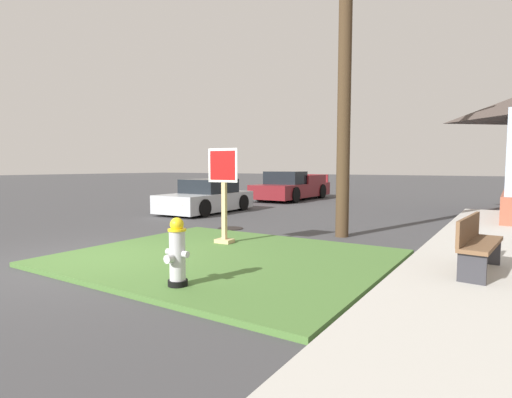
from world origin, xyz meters
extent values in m
plane|color=#3D3D3F|center=(0.00, 0.00, 0.00)|extent=(160.00, 160.00, 0.00)
cube|color=#477033|center=(1.92, 1.44, 0.04)|extent=(5.64, 4.85, 0.08)
cube|color=#B2AFA8|center=(5.94, 5.21, 0.06)|extent=(2.20, 15.09, 0.12)
cylinder|color=black|center=(2.49, -0.42, 0.12)|extent=(0.28, 0.27, 0.08)
cylinder|color=#BCBCC1|center=(2.49, -0.42, 0.50)|extent=(0.22, 0.22, 0.69)
cylinder|color=yellow|center=(2.49, -0.42, 0.86)|extent=(0.25, 0.25, 0.03)
sphere|color=yellow|center=(2.49, -0.42, 0.94)|extent=(0.19, 0.19, 0.19)
cube|color=yellow|center=(2.49, -0.42, 1.01)|extent=(0.04, 0.04, 0.04)
cylinder|color=#BCBCC1|center=(2.34, -0.42, 0.54)|extent=(0.08, 0.09, 0.09)
cylinder|color=#BCBCC1|center=(2.64, -0.42, 0.54)|extent=(0.08, 0.09, 0.09)
cylinder|color=#BCBCC1|center=(2.49, -0.58, 0.49)|extent=(0.12, 0.09, 0.12)
cube|color=tan|center=(1.13, 2.44, 1.07)|extent=(0.10, 0.10, 1.97)
cube|color=tan|center=(1.13, 2.44, 0.12)|extent=(0.38, 0.31, 0.08)
cube|color=white|center=(1.13, 2.39, 1.75)|extent=(0.72, 0.07, 0.72)
cube|color=red|center=(1.13, 2.38, 1.75)|extent=(0.61, 0.06, 0.61)
cylinder|color=black|center=(-0.24, 4.52, 0.01)|extent=(0.70, 0.70, 0.02)
cube|color=#ADB2B7|center=(-3.42, 7.29, 0.41)|extent=(1.95, 4.08, 0.64)
cube|color=black|center=(-3.43, 7.49, 0.97)|extent=(1.61, 1.91, 0.56)
cylinder|color=black|center=(-2.52, 6.08, 0.31)|extent=(0.25, 0.63, 0.62)
cylinder|color=black|center=(-4.20, 6.01, 0.31)|extent=(0.25, 0.63, 0.62)
cylinder|color=black|center=(-2.63, 8.57, 0.31)|extent=(0.25, 0.63, 0.62)
cylinder|color=black|center=(-4.31, 8.49, 0.31)|extent=(0.25, 0.63, 0.62)
sphere|color=white|center=(-2.80, 5.36, 0.47)|extent=(0.14, 0.14, 0.14)
sphere|color=red|center=(-2.97, 9.27, 0.47)|extent=(0.12, 0.12, 0.12)
sphere|color=white|center=(-3.87, 5.31, 0.47)|extent=(0.14, 0.14, 0.14)
sphere|color=red|center=(-4.03, 9.23, 0.47)|extent=(0.12, 0.12, 0.12)
cube|color=maroon|center=(-3.41, 14.29, 0.50)|extent=(2.13, 5.52, 0.68)
cube|color=black|center=(-3.40, 13.52, 1.14)|extent=(1.82, 1.46, 0.68)
cube|color=maroon|center=(-2.46, 15.26, 1.06)|extent=(0.14, 2.31, 0.44)
cube|color=maroon|center=(-4.40, 15.23, 1.06)|extent=(0.14, 2.31, 0.44)
cube|color=maroon|center=(-3.46, 16.98, 1.06)|extent=(1.84, 0.13, 0.44)
cylinder|color=black|center=(-2.43, 12.65, 0.38)|extent=(0.27, 0.76, 0.76)
cylinder|color=black|center=(-4.35, 12.62, 0.38)|extent=(0.27, 0.76, 0.76)
cylinder|color=black|center=(-2.48, 15.95, 0.38)|extent=(0.27, 0.76, 0.76)
cylinder|color=black|center=(-4.40, 15.92, 0.38)|extent=(0.27, 0.76, 0.76)
cube|color=brown|center=(5.97, 2.45, 0.56)|extent=(0.54, 1.60, 0.06)
cube|color=brown|center=(5.79, 2.47, 0.78)|extent=(0.19, 1.57, 0.38)
cube|color=#2D2D33|center=(5.91, 1.75, 0.33)|extent=(0.36, 0.09, 0.41)
cube|color=#2D2D33|center=(6.03, 3.16, 0.33)|extent=(0.36, 0.09, 0.41)
cylinder|color=#42301E|center=(2.83, 4.98, 4.77)|extent=(0.32, 0.32, 9.54)
camera|label=1|loc=(6.34, -4.41, 1.72)|focal=28.19mm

